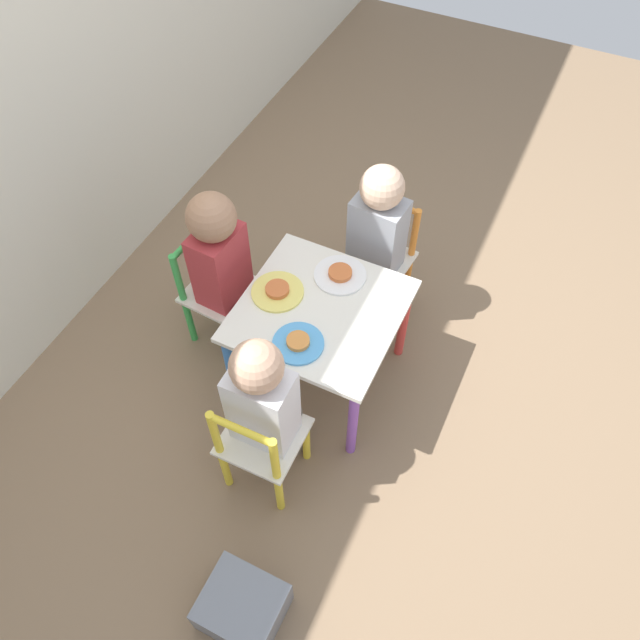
# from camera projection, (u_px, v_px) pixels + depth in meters

# --- Properties ---
(ground_plane) EXTENTS (6.00, 6.00, 0.00)m
(ground_plane) POSITION_uv_depth(u_px,v_px,m) (320.00, 375.00, 2.55)
(ground_plane) COLOR #7F664C
(kids_table) EXTENTS (0.56, 0.56, 0.44)m
(kids_table) POSITION_uv_depth(u_px,v_px,m) (320.00, 320.00, 2.25)
(kids_table) COLOR silver
(kids_table) RESTS_ON ground_plane
(chair_yellow) EXTENTS (0.26, 0.26, 0.51)m
(chair_yellow) POSITION_uv_depth(u_px,v_px,m) (260.00, 444.00, 2.09)
(chair_yellow) COLOR silver
(chair_yellow) RESTS_ON ground_plane
(chair_green) EXTENTS (0.28, 0.28, 0.51)m
(chair_green) POSITION_uv_depth(u_px,v_px,m) (217.00, 292.00, 2.49)
(chair_green) COLOR silver
(chair_green) RESTS_ON ground_plane
(chair_orange) EXTENTS (0.28, 0.28, 0.51)m
(chair_orange) POSITION_uv_depth(u_px,v_px,m) (379.00, 260.00, 2.59)
(chair_orange) COLOR silver
(chair_orange) RESTS_ON ground_plane
(child_left) EXTENTS (0.22, 0.20, 0.75)m
(child_left) POSITION_uv_depth(u_px,v_px,m) (265.00, 400.00, 1.96)
(child_left) COLOR #7A6B5B
(child_left) RESTS_ON ground_plane
(child_back) EXTENTS (0.21, 0.23, 0.77)m
(child_back) POSITION_uv_depth(u_px,v_px,m) (222.00, 260.00, 2.30)
(child_back) COLOR #38383D
(child_back) RESTS_ON ground_plane
(child_right) EXTENTS (0.22, 0.21, 0.76)m
(child_right) POSITION_uv_depth(u_px,v_px,m) (376.00, 234.00, 2.40)
(child_right) COLOR #38383D
(child_right) RESTS_ON ground_plane
(plate_left) EXTENTS (0.18, 0.18, 0.03)m
(plate_left) POSITION_uv_depth(u_px,v_px,m) (298.00, 343.00, 2.10)
(plate_left) COLOR #4C9EE0
(plate_left) RESTS_ON kids_table
(plate_back) EXTENTS (0.19, 0.19, 0.03)m
(plate_back) POSITION_uv_depth(u_px,v_px,m) (277.00, 291.00, 2.23)
(plate_back) COLOR #EADB66
(plate_back) RESTS_ON kids_table
(plate_right) EXTENTS (0.19, 0.19, 0.03)m
(plate_right) POSITION_uv_depth(u_px,v_px,m) (340.00, 274.00, 2.28)
(plate_right) COLOR white
(plate_right) RESTS_ON kids_table
(storage_bin) EXTENTS (0.22, 0.24, 0.15)m
(storage_bin) POSITION_uv_depth(u_px,v_px,m) (243.00, 607.00, 1.95)
(storage_bin) COLOR slate
(storage_bin) RESTS_ON ground_plane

